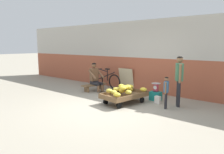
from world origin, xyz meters
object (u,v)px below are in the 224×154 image
(vendor_seated, at_px, (95,77))
(shopping_bag, at_px, (158,100))
(bicycle_near_left, at_px, (106,80))
(customer_adult, at_px, (179,76))
(plastic_crate, at_px, (156,96))
(banana_cart, at_px, (124,96))
(customer_child, at_px, (166,89))
(low_bench, at_px, (94,86))
(weighing_scale, at_px, (156,87))
(sign_board, at_px, (126,79))

(vendor_seated, distance_m, shopping_bag, 2.89)
(bicycle_near_left, height_order, customer_adult, customer_adult)
(plastic_crate, xyz_separation_m, customer_adult, (0.87, -0.20, 0.80))
(banana_cart, xyz_separation_m, shopping_bag, (0.84, 0.68, -0.12))
(vendor_seated, bearing_deg, plastic_crate, 4.75)
(shopping_bag, bearing_deg, customer_child, -38.27)
(plastic_crate, bearing_deg, low_bench, -175.70)
(low_bench, distance_m, vendor_seated, 0.38)
(banana_cart, xyz_separation_m, low_bench, (-2.11, 0.78, -0.04))
(weighing_scale, bearing_deg, banana_cart, -121.15)
(bicycle_near_left, bearing_deg, vendor_seated, -81.54)
(vendor_seated, distance_m, bicycle_near_left, 0.80)
(weighing_scale, xyz_separation_m, shopping_bag, (0.24, -0.30, -0.33))
(banana_cart, relative_size, customer_child, 1.65)
(bicycle_near_left, height_order, sign_board, sign_board)
(banana_cart, xyz_separation_m, customer_adult, (1.46, 0.79, 0.71))
(weighing_scale, relative_size, customer_adult, 0.20)
(plastic_crate, bearing_deg, sign_board, 154.79)
(vendor_seated, distance_m, sign_board, 1.33)
(plastic_crate, distance_m, weighing_scale, 0.30)
(bicycle_near_left, xyz_separation_m, sign_board, (0.86, 0.33, 0.09))
(low_bench, height_order, sign_board, sign_board)
(plastic_crate, bearing_deg, customer_adult, -12.93)
(sign_board, bearing_deg, plastic_crate, -25.21)
(weighing_scale, distance_m, shopping_bag, 0.51)
(plastic_crate, distance_m, shopping_bag, 0.39)
(bicycle_near_left, bearing_deg, plastic_crate, -11.36)
(low_bench, relative_size, vendor_seated, 0.99)
(customer_child, bearing_deg, low_bench, 172.41)
(plastic_crate, xyz_separation_m, shopping_bag, (0.24, -0.31, -0.03))
(vendor_seated, height_order, shopping_bag, vendor_seated)
(sign_board, bearing_deg, banana_cart, -55.73)
(vendor_seated, height_order, bicycle_near_left, vendor_seated)
(sign_board, xyz_separation_m, customer_child, (2.55, -1.53, 0.14))
(low_bench, bearing_deg, sign_board, 52.30)
(bicycle_near_left, bearing_deg, shopping_bag, -16.05)
(banana_cart, height_order, plastic_crate, banana_cart)
(low_bench, distance_m, plastic_crate, 2.71)
(customer_adult, bearing_deg, banana_cart, -151.73)
(shopping_bag, bearing_deg, vendor_seated, 178.22)
(low_bench, xyz_separation_m, weighing_scale, (2.70, 0.20, 0.25))
(weighing_scale, bearing_deg, shopping_bag, -51.64)
(banana_cart, xyz_separation_m, weighing_scale, (0.60, 0.98, 0.21))
(customer_child, xyz_separation_m, shopping_bag, (-0.44, 0.35, -0.46))
(low_bench, relative_size, weighing_scale, 3.77)
(banana_cart, relative_size, shopping_bag, 6.50)
(weighing_scale, xyz_separation_m, bicycle_near_left, (-2.73, 0.55, -0.10))
(customer_child, bearing_deg, weighing_scale, 136.27)
(banana_cart, xyz_separation_m, plastic_crate, (0.60, 0.99, -0.09))
(vendor_seated, distance_m, customer_adult, 3.50)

